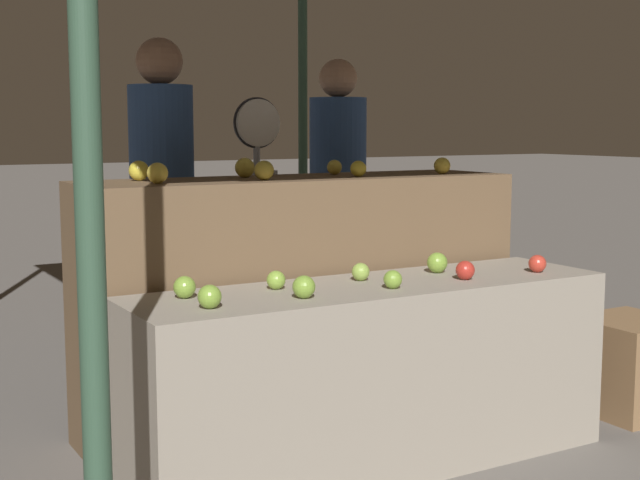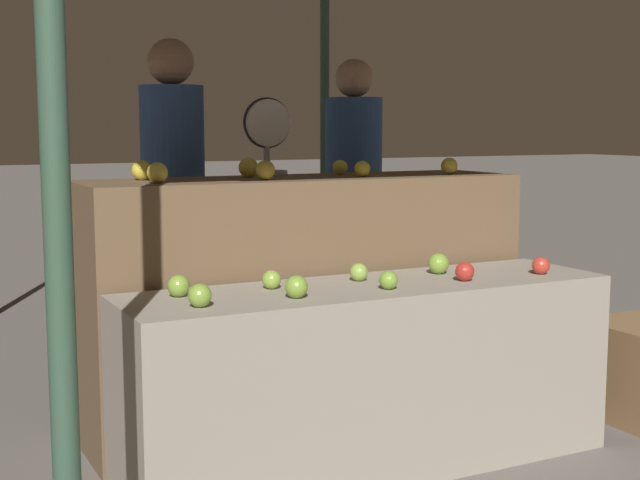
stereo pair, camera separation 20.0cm
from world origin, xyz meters
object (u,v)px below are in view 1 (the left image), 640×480
at_px(person_vendor_at_scale, 162,185).
at_px(wooden_crate_side, 629,365).
at_px(produce_scale, 258,179).
at_px(person_customer_left, 338,181).

distance_m(person_vendor_at_scale, wooden_crate_side, 2.51).
relative_size(produce_scale, person_vendor_at_scale, 0.84).
bearing_deg(person_customer_left, produce_scale, 35.93).
distance_m(produce_scale, wooden_crate_side, 2.08).
height_order(produce_scale, person_vendor_at_scale, person_vendor_at_scale).
height_order(person_vendor_at_scale, wooden_crate_side, person_vendor_at_scale).
height_order(produce_scale, person_customer_left, person_customer_left).
bearing_deg(produce_scale, person_customer_left, 33.23).
height_order(person_customer_left, wooden_crate_side, person_customer_left).
bearing_deg(person_customer_left, person_vendor_at_scale, 16.61).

